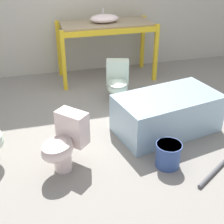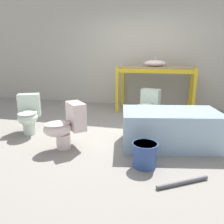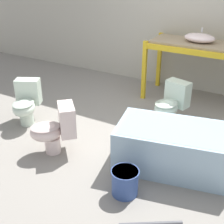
{
  "view_description": "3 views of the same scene",
  "coord_description": "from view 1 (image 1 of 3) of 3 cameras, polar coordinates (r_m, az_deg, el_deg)",
  "views": [
    {
      "loc": [
        -0.86,
        -4.06,
        2.44
      ],
      "look_at": [
        0.03,
        -0.73,
        0.51
      ],
      "focal_mm": 50.0,
      "sensor_mm": 36.0,
      "label": 1
    },
    {
      "loc": [
        0.77,
        -3.84,
        1.38
      ],
      "look_at": [
        0.0,
        -0.71,
        0.52
      ],
      "focal_mm": 35.0,
      "sensor_mm": 36.0,
      "label": 2
    },
    {
      "loc": [
        1.79,
        -3.78,
        2.42
      ],
      "look_at": [
        -0.0,
        -0.59,
        0.57
      ],
      "focal_mm": 50.0,
      "sensor_mm": 36.0,
      "label": 3
    }
  ],
  "objects": [
    {
      "name": "sink_basin",
      "position": [
        5.93,
        -1.41,
        16.74
      ],
      "size": [
        0.52,
        0.35,
        0.23
      ],
      "color": "silver",
      "rests_on": "shelving_rack"
    },
    {
      "name": "toilet_far",
      "position": [
        5.17,
        1.01,
        5.47
      ],
      "size": [
        0.5,
        0.67,
        0.68
      ],
      "rotation": [
        0.0,
        0.0,
        -0.27
      ],
      "color": "silver",
      "rests_on": "ground_plane"
    },
    {
      "name": "toilet_extra",
      "position": [
        3.69,
        -8.73,
        -5.47
      ],
      "size": [
        0.68,
        0.67,
        0.68
      ],
      "rotation": [
        0.0,
        0.0,
        -0.82
      ],
      "color": "silver",
      "rests_on": "ground_plane"
    },
    {
      "name": "shelving_rack",
      "position": [
        6.0,
        -1.07,
        14.42
      ],
      "size": [
        1.8,
        0.8,
        1.08
      ],
      "color": "gold",
      "rests_on": "ground_plane"
    },
    {
      "name": "bathtub_main",
      "position": [
        4.45,
        10.03,
        0.25
      ],
      "size": [
        1.56,
        1.05,
        0.55
      ],
      "rotation": [
        0.0,
        0.0,
        0.2
      ],
      "color": "#99B7CC",
      "rests_on": "ground_plane"
    },
    {
      "name": "loose_pipe",
      "position": [
        3.92,
        17.96,
        -10.58
      ],
      "size": [
        0.56,
        0.38,
        0.05
      ],
      "color": "#4C4C51",
      "rests_on": "ground_plane"
    },
    {
      "name": "bucket_white",
      "position": [
        3.85,
        10.24,
        -7.64
      ],
      "size": [
        0.32,
        0.32,
        0.31
      ],
      "color": "#334C8C",
      "rests_on": "ground_plane"
    },
    {
      "name": "ground_plane",
      "position": [
        4.82,
        -2.57,
        -1.24
      ],
      "size": [
        12.0,
        12.0,
        0.0
      ],
      "primitive_type": "plane",
      "color": "gray"
    }
  ]
}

